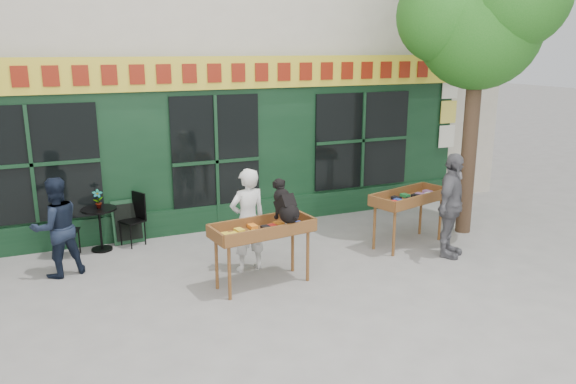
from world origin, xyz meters
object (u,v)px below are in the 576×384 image
at_px(book_cart_right, 409,200).
at_px(man_left, 56,227).
at_px(man_right, 451,206).
at_px(woman, 248,220).
at_px(bistro_table, 100,221).
at_px(dog, 286,200).
at_px(book_cart_center, 263,232).

distance_m(book_cart_right, man_left, 5.87).
xyz_separation_m(man_right, man_left, (-6.09, 1.73, -0.11)).
bearing_deg(woman, man_right, 159.44).
xyz_separation_m(woman, book_cart_right, (3.02, -0.02, -0.01)).
bearing_deg(bistro_table, man_right, -25.98).
bearing_deg(man_right, dog, 142.26).
relative_size(woman, bistro_table, 2.18).
distance_m(bistro_table, man_left, 1.16).
xyz_separation_m(woman, bistro_table, (-2.07, 1.85, -0.28)).
bearing_deg(man_left, book_cart_center, 132.51).
bearing_deg(woman, man_left, -26.43).
height_order(woman, man_left, woman).
relative_size(book_cart_center, woman, 0.95).
xyz_separation_m(dog, man_left, (-3.12, 1.65, -0.51)).
bearing_deg(man_right, man_left, 127.87).
height_order(bistro_table, man_left, man_left).
xyz_separation_m(book_cart_center, man_left, (-2.77, 1.60, -0.04)).
height_order(woman, book_cart_right, woman).
height_order(book_cart_center, book_cart_right, same).
relative_size(book_cart_right, bistro_table, 2.12).
bearing_deg(book_cart_center, man_left, 142.49).
height_order(book_cart_center, dog, dog).
distance_m(book_cart_center, bistro_table, 3.26).
bearing_deg(dog, man_left, 144.64).
relative_size(man_right, bistro_table, 2.34).
height_order(woman, man_right, man_right).
xyz_separation_m(book_cart_center, man_right, (3.32, -0.12, 0.07)).
relative_size(dog, woman, 0.36).
relative_size(book_cart_right, man_right, 0.91).
distance_m(dog, man_left, 3.57).
relative_size(man_right, man_left, 1.14).
bearing_deg(woman, dog, 109.13).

